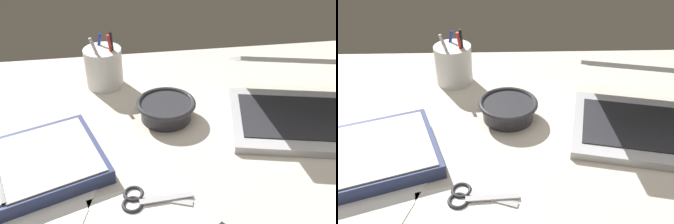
{
  "view_description": "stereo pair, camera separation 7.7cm",
  "coord_description": "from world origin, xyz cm",
  "views": [
    {
      "loc": [
        -11.1,
        -57.98,
        52.7
      ],
      "look_at": [
        -1.47,
        5.8,
        9.0
      ],
      "focal_mm": 40.0,
      "sensor_mm": 36.0,
      "label": 1
    },
    {
      "loc": [
        -3.44,
        -58.68,
        52.7
      ],
      "look_at": [
        -1.47,
        5.8,
        9.0
      ],
      "focal_mm": 40.0,
      "sensor_mm": 36.0,
      "label": 2
    }
  ],
  "objects": [
    {
      "name": "desk_top",
      "position": [
        0.0,
        0.0,
        1.0
      ],
      "size": [
        140.0,
        100.0,
        2.0
      ],
      "primitive_type": "cube",
      "color": "beige",
      "rests_on": "ground"
    },
    {
      "name": "laptop",
      "position": [
        31.65,
        8.68,
        7.09
      ],
      "size": [
        40.81,
        37.12,
        18.37
      ],
      "rotation": [
        0.0,
        0.0,
        -0.23
      ],
      "color": "#B7B7BC",
      "rests_on": "desk_top"
    },
    {
      "name": "bowl",
      "position": [
        -0.72,
        13.75,
        4.57
      ],
      "size": [
        13.86,
        13.86,
        4.58
      ],
      "color": "#2D2D33",
      "rests_on": "desk_top"
    },
    {
      "name": "pen_cup",
      "position": [
        -14.67,
        31.58,
        7.32
      ],
      "size": [
        9.83,
        9.83,
        15.89
      ],
      "color": "white",
      "rests_on": "desk_top"
    },
    {
      "name": "scissors",
      "position": [
        -8.89,
        -11.23,
        2.34
      ],
      "size": [
        12.88,
        6.41,
        0.8
      ],
      "rotation": [
        0.0,
        0.0,
        -0.15
      ],
      "color": "#B7B7BC",
      "rests_on": "desk_top"
    }
  ]
}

